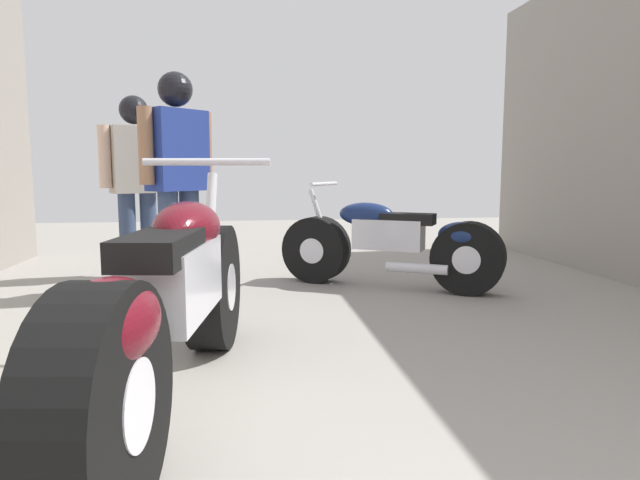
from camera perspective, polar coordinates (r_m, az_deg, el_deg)
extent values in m
plane|color=gray|center=(3.31, 0.45, -10.13)|extent=(15.86, 15.86, 0.00)
cylinder|color=black|center=(3.13, -10.98, -4.79)|extent=(0.30, 0.71, 0.69)
cylinder|color=silver|center=(3.13, -10.98, -4.79)|extent=(0.25, 0.29, 0.26)
cylinder|color=black|center=(1.69, -21.51, -15.55)|extent=(0.30, 0.71, 0.69)
cylinder|color=silver|center=(1.69, -21.51, -15.55)|extent=(0.25, 0.29, 0.26)
cube|color=silver|center=(2.35, -14.74, -4.06)|extent=(0.35, 0.72, 0.30)
ellipsoid|color=#5B0F19|center=(2.55, -13.52, 1.23)|extent=(0.36, 0.59, 0.24)
cube|color=black|center=(2.14, -16.20, -0.82)|extent=(0.31, 0.54, 0.11)
ellipsoid|color=#5B0F19|center=(1.67, -21.17, -8.07)|extent=(0.34, 0.51, 0.26)
cylinder|color=silver|center=(3.04, -11.28, 1.00)|extent=(0.09, 0.28, 0.62)
cylinder|color=silver|center=(2.98, -11.62, 7.89)|extent=(0.66, 0.13, 0.04)
cylinder|color=silver|center=(2.18, -20.64, -13.26)|extent=(0.18, 0.60, 0.10)
cylinder|color=black|center=(4.91, -0.38, -0.97)|extent=(0.61, 0.48, 0.58)
cylinder|color=silver|center=(4.91, -0.38, -0.97)|extent=(0.30, 0.31, 0.22)
cylinder|color=black|center=(4.57, 15.02, -1.81)|extent=(0.61, 0.48, 0.58)
cylinder|color=silver|center=(4.57, 15.02, -1.81)|extent=(0.30, 0.31, 0.22)
cube|color=silver|center=(4.68, 7.08, 0.59)|extent=(0.61, 0.48, 0.25)
ellipsoid|color=navy|center=(4.72, 4.77, 2.67)|extent=(0.53, 0.44, 0.20)
cube|color=black|center=(4.62, 9.05, 2.17)|extent=(0.48, 0.39, 0.09)
ellipsoid|color=navy|center=(4.55, 14.53, 0.47)|extent=(0.46, 0.40, 0.22)
cylinder|color=silver|center=(4.86, 0.02, 2.18)|extent=(0.22, 0.15, 0.53)
cylinder|color=silver|center=(4.83, 0.42, 5.81)|extent=(0.31, 0.50, 0.03)
cylinder|color=silver|center=(4.53, 9.93, -2.88)|extent=(0.47, 0.32, 0.08)
cylinder|color=#384766|center=(4.65, -13.22, -0.08)|extent=(0.22, 0.22, 0.83)
cylinder|color=#384766|center=(4.53, -15.26, -0.34)|extent=(0.22, 0.22, 0.83)
cube|color=navy|center=(4.56, -14.51, 8.92)|extent=(0.50, 0.49, 0.63)
cylinder|color=#9E7051|center=(4.73, -11.74, 9.25)|extent=(0.16, 0.16, 0.58)
cylinder|color=#9E7051|center=(4.39, -17.52, 9.24)|extent=(0.16, 0.16, 0.58)
sphere|color=black|center=(4.59, -14.69, 14.58)|extent=(0.23, 0.23, 0.23)
sphere|color=black|center=(4.60, -14.70, 14.79)|extent=(0.27, 0.27, 0.27)
cylinder|color=#384766|center=(5.34, -19.18, 0.39)|extent=(0.20, 0.20, 0.78)
cylinder|color=#384766|center=(5.40, -17.20, 0.53)|extent=(0.20, 0.20, 0.78)
cube|color=#B2A899|center=(5.34, -18.47, 7.83)|extent=(0.49, 0.40, 0.60)
cylinder|color=beige|center=(5.27, -21.32, 8.00)|extent=(0.14, 0.14, 0.55)
cylinder|color=beige|center=(5.42, -15.73, 8.18)|extent=(0.14, 0.14, 0.55)
sphere|color=black|center=(5.37, -18.66, 12.42)|extent=(0.22, 0.22, 0.22)
sphere|color=black|center=(5.37, -18.67, 12.59)|extent=(0.26, 0.26, 0.26)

